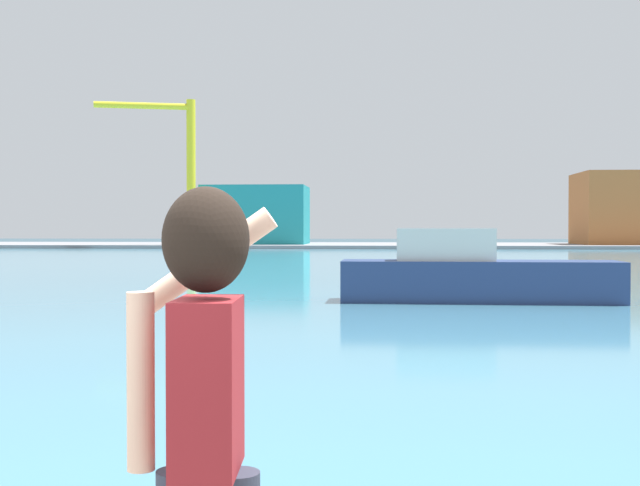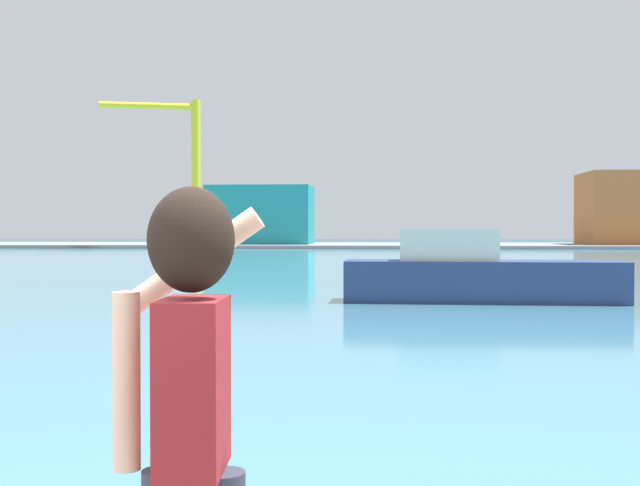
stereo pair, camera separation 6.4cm
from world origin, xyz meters
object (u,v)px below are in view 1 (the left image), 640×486
boat_moored (474,275)px  warehouse_left (256,215)px  person_photographer (204,396)px  port_crane (180,156)px

boat_moored → warehouse_left: (-17.12, 68.57, 2.89)m
person_photographer → port_crane: bearing=11.0°
warehouse_left → port_crane: (-7.72, -5.28, 6.40)m
boat_moored → warehouse_left: size_ratio=0.70×
port_crane → boat_moored: bearing=-68.6°
warehouse_left → boat_moored: bearing=-76.0°
person_photographer → warehouse_left: warehouse_left is taller
person_photographer → port_crane: size_ratio=0.11×
person_photographer → warehouse_left: size_ratio=0.15×
person_photographer → warehouse_left: (-13.72, 90.58, 2.01)m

